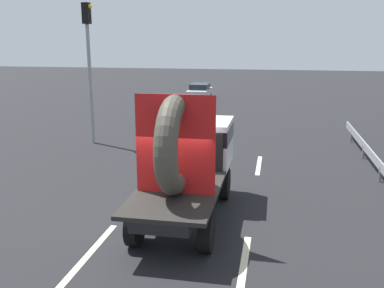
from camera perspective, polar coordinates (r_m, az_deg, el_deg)
ground_plane at (r=11.67m, az=-3.14°, el=-10.32°), size 120.00×120.00×0.00m
flatbed_truck at (r=11.85m, az=-0.37°, el=-1.35°), size 2.02×5.44×3.51m
distant_sedan at (r=27.29m, az=-1.32°, el=5.12°), size 1.68×3.93×1.28m
traffic_light at (r=20.30m, az=-13.42°, el=11.37°), size 0.42×0.36×6.28m
guardrail at (r=17.41m, az=22.54°, el=-1.41°), size 0.10×12.03×0.71m
lane_dash_left_near at (r=10.43m, az=-13.24°, el=-13.73°), size 0.16×3.00×0.01m
lane_dash_left_far at (r=17.50m, az=-2.65°, el=-2.05°), size 0.16×2.50×0.01m
lane_dash_right_near at (r=9.92m, az=6.91°, el=-14.95°), size 0.16×2.35×0.01m
lane_dash_right_far at (r=16.90m, az=8.77°, el=-2.77°), size 0.16×2.57×0.01m
oncoming_car at (r=35.55m, az=1.02°, el=7.04°), size 1.58×3.68×1.20m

